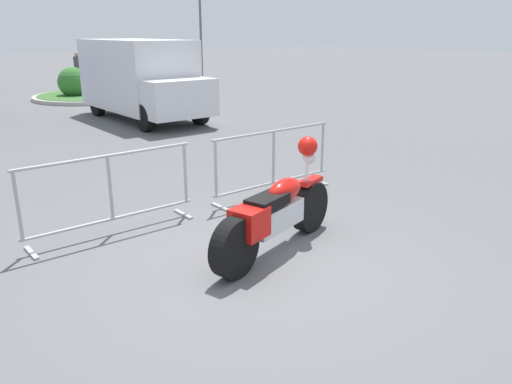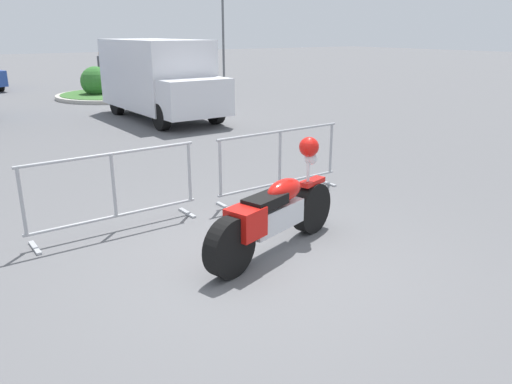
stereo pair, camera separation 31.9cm
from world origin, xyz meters
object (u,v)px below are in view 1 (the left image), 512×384
object	(u,v)px
motorcycle	(276,213)
street_lamp	(200,7)
delivery_van	(141,77)
crowd_barrier_near	(111,193)
crowd_barrier_far	(273,162)
pedestrian	(78,69)

from	to	relation	value
motorcycle	street_lamp	xyz separation A→B (m)	(10.45, 18.99, 3.22)
delivery_van	street_lamp	world-z (taller)	street_lamp
crowd_barrier_near	crowd_barrier_far	size ratio (longest dim) A/B	1.00
street_lamp	motorcycle	bearing A→B (deg)	-118.82
motorcycle	crowd_barrier_far	bearing A→B (deg)	34.43
motorcycle	delivery_van	size ratio (longest dim) A/B	0.44
pedestrian	motorcycle	bearing A→B (deg)	-176.83
street_lamp	pedestrian	bearing A→B (deg)	-177.33
motorcycle	delivery_van	xyz separation A→B (m)	(2.82, 9.82, 0.75)
delivery_van	street_lamp	bearing A→B (deg)	138.83
crowd_barrier_near	crowd_barrier_far	xyz separation A→B (m)	(2.71, 0.00, 0.00)
delivery_van	pedestrian	distance (m)	8.92
delivery_van	motorcycle	bearing A→B (deg)	-17.46
crowd_barrier_near	pedestrian	bearing A→B (deg)	72.88
crowd_barrier_far	delivery_van	bearing A→B (deg)	79.72
crowd_barrier_far	delivery_van	distance (m)	8.25
motorcycle	crowd_barrier_far	xyz separation A→B (m)	(1.36, 1.73, 0.06)
crowd_barrier_near	delivery_van	bearing A→B (deg)	62.68
crowd_barrier_far	delivery_van	xyz separation A→B (m)	(1.47, 8.09, 0.69)
pedestrian	crowd_barrier_far	bearing A→B (deg)	-173.56
crowd_barrier_near	delivery_van	size ratio (longest dim) A/B	0.46
crowd_barrier_far	pedestrian	distance (m)	17.14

